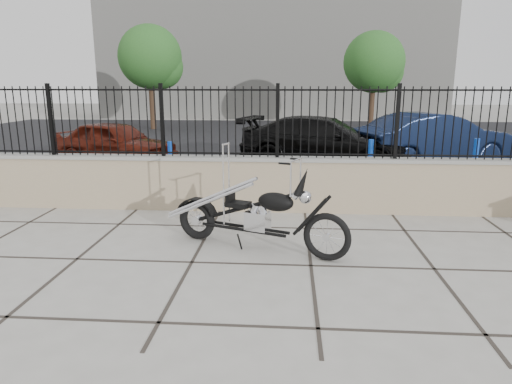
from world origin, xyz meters
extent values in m
plane|color=#99968E|center=(0.00, 0.00, 0.00)|extent=(90.00, 90.00, 0.00)
plane|color=black|center=(0.00, 12.50, 0.00)|extent=(30.00, 30.00, 0.00)
cube|color=gray|center=(0.00, 2.50, 0.48)|extent=(14.00, 0.36, 0.96)
cube|color=black|center=(0.00, 2.50, 1.56)|extent=(14.00, 0.08, 1.20)
cube|color=beige|center=(0.00, 26.50, 4.00)|extent=(22.00, 6.00, 8.00)
imported|color=#4D140B|center=(-3.60, 6.96, 0.60)|extent=(3.82, 2.57, 1.21)
imported|color=black|center=(2.15, 7.12, 0.67)|extent=(4.93, 3.04, 1.33)
imported|color=black|center=(5.15, 7.42, 0.71)|extent=(4.59, 2.92, 1.43)
cylinder|color=blue|center=(-1.55, 5.01, 0.45)|extent=(0.13, 0.13, 0.90)
cylinder|color=#0A37A3|center=(3.06, 5.15, 0.48)|extent=(0.14, 0.14, 0.97)
cylinder|color=#0B14AA|center=(5.43, 5.24, 0.50)|extent=(0.15, 0.15, 1.00)
cylinder|color=#382619|center=(-5.51, 16.93, 1.42)|extent=(0.28, 0.28, 2.83)
sphere|color=#296E2C|center=(-5.51, 16.93, 3.59)|extent=(3.02, 3.02, 3.02)
cylinder|color=#382619|center=(5.01, 16.66, 1.30)|extent=(0.26, 0.26, 2.60)
sphere|color=#256525|center=(5.01, 16.66, 3.29)|extent=(2.77, 2.77, 2.77)
camera|label=1|loc=(1.20, -5.33, 2.21)|focal=32.00mm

